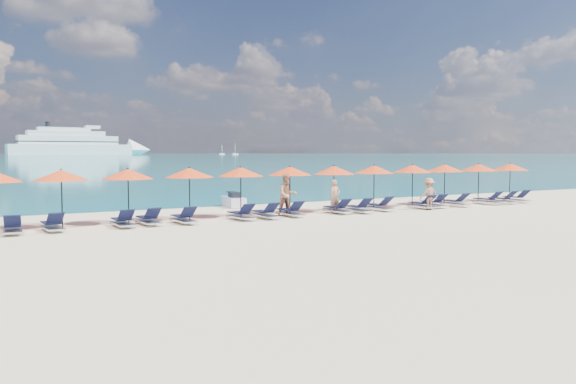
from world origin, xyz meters
name	(u,v)px	position (x,y,z in m)	size (l,w,h in m)	color
ground	(325,228)	(0.00, 0.00, 0.00)	(1400.00, 1400.00, 0.00)	beige
cruise_ship	(84,145)	(71.34, 545.40, 9.57)	(133.41, 32.11, 36.78)	white
sailboat_near	(235,154)	(206.08, 495.98, 1.13)	(6.02, 2.01, 11.03)	white
sailboat_far	(222,154)	(203.33, 524.17, 1.08)	(5.74, 1.91, 10.53)	white
jetski	(234,201)	(0.13, 9.33, 0.32)	(1.10, 2.28, 0.78)	white
beachgoer_a	(335,196)	(3.18, 4.19, 0.80)	(0.59, 0.39, 1.61)	tan
beachgoer_b	(287,195)	(0.74, 4.44, 0.96)	(0.93, 0.54, 1.91)	tan
beachgoer_c	(429,194)	(8.23, 3.31, 0.80)	(1.04, 0.48, 1.61)	tan
umbrella_3	(61,175)	(-8.83, 5.13, 2.02)	(2.10, 2.10, 2.28)	black
umbrella_4	(128,174)	(-6.30, 5.06, 2.02)	(2.10, 2.10, 2.28)	black
umbrella_5	(189,173)	(-3.65, 5.23, 2.02)	(2.10, 2.10, 2.28)	black
umbrella_6	(241,172)	(-1.25, 5.18, 2.02)	(2.10, 2.10, 2.28)	black
umbrella_7	(290,171)	(1.31, 5.23, 2.02)	(2.10, 2.10, 2.28)	black
umbrella_8	(334,170)	(3.75, 5.16, 2.02)	(2.10, 2.10, 2.28)	black
umbrella_9	(374,169)	(6.23, 5.20, 2.02)	(2.10, 2.10, 2.28)	black
umbrella_10	(413,169)	(8.82, 5.24, 2.02)	(2.10, 2.10, 2.28)	black
umbrella_11	(445,168)	(11.15, 5.25, 2.02)	(2.10, 2.10, 2.28)	black
umbrella_12	(479,168)	(13.70, 5.17, 2.02)	(2.10, 2.10, 2.28)	black
umbrella_13	(510,167)	(16.30, 5.15, 2.02)	(2.10, 2.10, 2.28)	black
lounger_4	(13,228)	(-10.61, 3.89, 0.24)	(0.70, 1.73, 0.66)	silver
lounger_5	(52,225)	(-9.30, 3.98, 0.24)	(0.79, 1.76, 0.66)	silver
lounger_6	(123,221)	(-6.79, 3.91, 0.24)	(0.69, 1.72, 0.66)	silver
lounger_7	(149,219)	(-5.74, 4.07, 0.24)	(0.74, 1.74, 0.66)	silver
lounger_8	(184,218)	(-4.37, 3.84, 0.24)	(0.72, 1.73, 0.66)	silver
lounger_9	(241,215)	(-1.83, 3.86, 0.24)	(0.75, 1.74, 0.66)	silver
lounger_10	(266,213)	(-0.68, 3.81, 0.24)	(0.73, 1.74, 0.66)	silver
lounger_11	(291,211)	(0.65, 3.97, 0.24)	(0.69, 1.72, 0.66)	silver
lounger_12	(337,209)	(3.20, 4.00, 0.24)	(0.68, 1.72, 0.66)	silver
lounger_13	(358,208)	(4.25, 3.80, 0.24)	(0.68, 1.72, 0.66)	silver
lounger_14	(379,206)	(5.72, 4.10, 0.24)	(0.79, 1.75, 0.66)	silver
lounger_15	(422,204)	(8.26, 3.81, 0.24)	(0.68, 1.72, 0.66)	silver
lounger_16	(434,203)	(9.26, 4.04, 0.24)	(0.72, 1.74, 0.66)	silver
lounger_17	(455,202)	(10.69, 3.95, 0.24)	(0.69, 1.73, 0.66)	silver
lounger_18	(488,200)	(13.17, 3.97, 0.24)	(0.73, 1.74, 0.66)	silver
lounger_19	(503,199)	(14.28, 3.90, 0.24)	(0.76, 1.75, 0.66)	silver
lounger_20	(517,198)	(15.66, 4.11, 0.24)	(0.75, 1.74, 0.66)	silver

